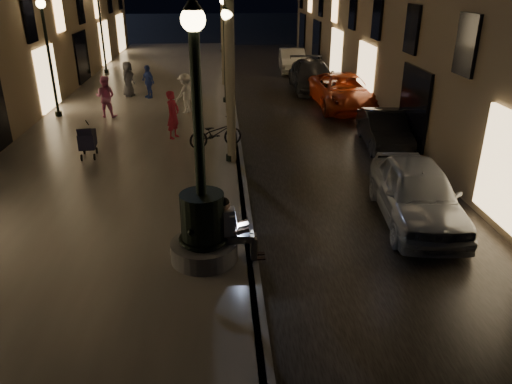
{
  "coord_description": "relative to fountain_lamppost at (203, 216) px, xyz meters",
  "views": [
    {
      "loc": [
        -0.57,
        -7.13,
        5.73
      ],
      "look_at": [
        0.16,
        3.0,
        1.27
      ],
      "focal_mm": 35.0,
      "sensor_mm": 36.0,
      "label": 1
    }
  ],
  "objects": [
    {
      "name": "car_rear",
      "position": [
        5.32,
        17.18,
        -0.46
      ],
      "size": [
        2.17,
        5.21,
        1.5
      ],
      "primitive_type": "imported",
      "rotation": [
        0.0,
        0.0,
        -0.01
      ],
      "color": "#303136",
      "rests_on": "ground"
    },
    {
      "name": "pedestrian_blue",
      "position": [
        -3.0,
        15.15,
        -0.23
      ],
      "size": [
        0.88,
        0.94,
        1.56
      ],
      "primitive_type": "imported",
      "rotation": [
        0.0,
        0.0,
        5.42
      ],
      "color": "navy",
      "rests_on": "promenade"
    },
    {
      "name": "seated_man_laptop",
      "position": [
        0.61,
        0.0,
        -0.28
      ],
      "size": [
        1.03,
        0.35,
        1.4
      ],
      "color": "gray",
      "rests_on": "promenade"
    },
    {
      "name": "pedestrian_red",
      "position": [
        -1.29,
        8.57,
        -0.15
      ],
      "size": [
        0.65,
        0.74,
        1.72
      ],
      "primitive_type": "imported",
      "rotation": [
        0.0,
        0.0,
        1.11
      ],
      "color": "#B22338",
      "rests_on": "promenade"
    },
    {
      "name": "curb_strip",
      "position": [
        1.0,
        13.0,
        -1.11
      ],
      "size": [
        0.25,
        45.0,
        0.2
      ],
      "primitive_type": "cube",
      "color": "#59595B",
      "rests_on": "ground"
    },
    {
      "name": "lamp_curb_d",
      "position": [
        0.7,
        30.0,
        2.02
      ],
      "size": [
        0.36,
        0.36,
        4.81
      ],
      "color": "black",
      "rests_on": "promenade"
    },
    {
      "name": "car_second",
      "position": [
        6.2,
        7.57,
        -0.58
      ],
      "size": [
        1.66,
        3.95,
        1.27
      ],
      "primitive_type": "imported",
      "rotation": [
        0.0,
        0.0,
        -0.08
      ],
      "color": "black",
      "rests_on": "ground"
    },
    {
      "name": "pedestrian_pink",
      "position": [
        -4.31,
        11.72,
        -0.16
      ],
      "size": [
        0.93,
        0.78,
        1.7
      ],
      "primitive_type": "imported",
      "rotation": [
        0.0,
        0.0,
        2.96
      ],
      "color": "pink",
      "rests_on": "promenade"
    },
    {
      "name": "promenade",
      "position": [
        -3.0,
        13.0,
        -1.11
      ],
      "size": [
        8.0,
        45.0,
        0.2
      ],
      "primitive_type": "cube",
      "color": "#69635C",
      "rests_on": "ground"
    },
    {
      "name": "pedestrian_dark",
      "position": [
        -4.01,
        15.58,
        -0.18
      ],
      "size": [
        0.78,
        0.95,
        1.67
      ],
      "primitive_type": "imported",
      "rotation": [
        0.0,
        0.0,
        1.21
      ],
      "color": "#38383E",
      "rests_on": "promenade"
    },
    {
      "name": "pedestrian_white",
      "position": [
        -1.05,
        12.19,
        -0.18
      ],
      "size": [
        1.17,
        1.23,
        1.67
      ],
      "primitive_type": "imported",
      "rotation": [
        0.0,
        0.0,
        4.01
      ],
      "color": "white",
      "rests_on": "promenade"
    },
    {
      "name": "stroller",
      "position": [
        -3.9,
        6.63,
        -0.41
      ],
      "size": [
        0.58,
        1.18,
        1.2
      ],
      "rotation": [
        0.0,
        0.0,
        0.11
      ],
      "color": "black",
      "rests_on": "promenade"
    },
    {
      "name": "lamp_left_b",
      "position": [
        -6.4,
        12.0,
        2.02
      ],
      "size": [
        0.36,
        0.36,
        4.81
      ],
      "color": "black",
      "rests_on": "promenade"
    },
    {
      "name": "ground",
      "position": [
        1.0,
        13.0,
        -1.21
      ],
      "size": [
        120.0,
        120.0,
        0.0
      ],
      "primitive_type": "plane",
      "color": "black",
      "rests_on": "ground"
    },
    {
      "name": "car_third",
      "position": [
        6.07,
        13.23,
        -0.46
      ],
      "size": [
        2.66,
        5.51,
        1.51
      ],
      "primitive_type": "imported",
      "rotation": [
        0.0,
        0.0,
        0.03
      ],
      "color": "#9C3513",
      "rests_on": "ground"
    },
    {
      "name": "cobble_lane",
      "position": [
        4.0,
        13.0,
        -1.2
      ],
      "size": [
        6.0,
        45.0,
        0.02
      ],
      "primitive_type": "cube",
      "color": "black",
      "rests_on": "ground"
    },
    {
      "name": "lamp_curb_b",
      "position": [
        0.7,
        14.0,
        2.02
      ],
      "size": [
        0.36,
        0.36,
        4.81
      ],
      "color": "black",
      "rests_on": "promenade"
    },
    {
      "name": "lamp_curb_c",
      "position": [
        0.7,
        22.0,
        2.02
      ],
      "size": [
        0.36,
        0.36,
        4.81
      ],
      "color": "black",
      "rests_on": "promenade"
    },
    {
      "name": "fountain_lamppost",
      "position": [
        0.0,
        0.0,
        0.0
      ],
      "size": [
        1.4,
        1.4,
        5.21
      ],
      "color": "#59595B",
      "rests_on": "promenade"
    },
    {
      "name": "lamp_curb_a",
      "position": [
        0.7,
        6.0,
        2.02
      ],
      "size": [
        0.36,
        0.36,
        4.81
      ],
      "color": "black",
      "rests_on": "promenade"
    },
    {
      "name": "bicycle",
      "position": [
        0.23,
        7.4,
        -0.52
      ],
      "size": [
        1.98,
        1.21,
        0.98
      ],
      "primitive_type": "imported",
      "rotation": [
        0.0,
        0.0,
        1.89
      ],
      "color": "black",
      "rests_on": "promenade"
    },
    {
      "name": "car_front",
      "position": [
        5.21,
        1.82,
        -0.46
      ],
      "size": [
        2.22,
        4.58,
        1.51
      ],
      "primitive_type": "imported",
      "rotation": [
        0.0,
        0.0,
        -0.1
      ],
      "color": "#A3A6AA",
      "rests_on": "ground"
    },
    {
      "name": "car_fifth",
      "position": [
        5.0,
        22.5,
        -0.5
      ],
      "size": [
        1.75,
        4.38,
        1.42
      ],
      "primitive_type": "imported",
      "rotation": [
        0.0,
        0.0,
        -0.06
      ],
      "color": "#A1A19C",
      "rests_on": "ground"
    },
    {
      "name": "lamp_left_c",
      "position": [
        -6.4,
        22.0,
        2.02
      ],
      "size": [
        0.36,
        0.36,
        4.81
      ],
      "color": "black",
      "rests_on": "promenade"
    }
  ]
}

